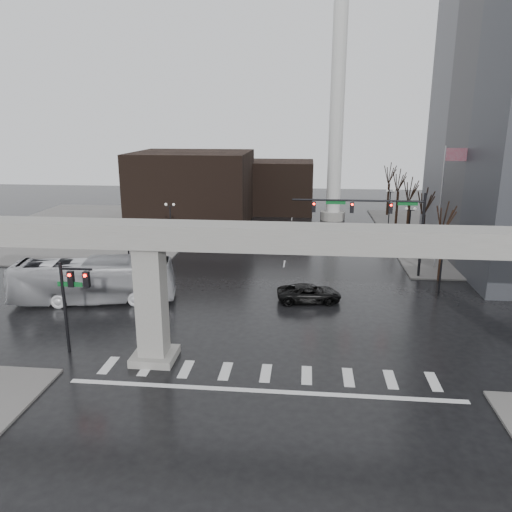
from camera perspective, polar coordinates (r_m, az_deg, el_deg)
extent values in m
plane|color=black|center=(31.05, 1.29, -12.36)|extent=(160.00, 160.00, 0.00)
cube|color=slate|center=(69.25, 25.88, 1.88)|extent=(28.00, 36.00, 0.15)
cube|color=slate|center=(70.82, -17.72, 2.98)|extent=(28.00, 36.00, 0.15)
cube|color=gray|center=(28.22, 1.38, 2.16)|extent=(48.00, 2.20, 1.40)
cube|color=gray|center=(30.82, -11.82, -5.47)|extent=(1.60, 1.60, 7.30)
cube|color=gray|center=(32.18, -11.48, -11.14)|extent=(2.60, 2.60, 0.50)
cube|color=black|center=(71.85, -7.24, 7.76)|extent=(16.00, 14.00, 10.00)
cube|color=black|center=(80.17, 2.87, 7.93)|extent=(10.00, 10.00, 8.00)
cylinder|color=silver|center=(73.48, 9.21, 15.68)|extent=(2.00, 2.00, 30.00)
cylinder|color=gray|center=(74.78, 8.74, 4.58)|extent=(3.60, 3.60, 1.20)
cylinder|color=black|center=(48.55, 18.42, 2.18)|extent=(0.24, 0.24, 8.00)
cylinder|color=black|center=(46.98, 11.56, 6.23)|extent=(12.00, 0.18, 0.18)
cube|color=black|center=(47.48, 15.13, 5.30)|extent=(0.35, 0.30, 1.00)
cube|color=black|center=(47.04, 10.91, 5.47)|extent=(0.35, 0.30, 1.00)
cube|color=black|center=(46.86, 6.62, 5.61)|extent=(0.35, 0.30, 1.00)
sphere|color=#FF0C05|center=(47.26, 15.19, 5.62)|extent=(0.20, 0.20, 0.20)
cube|color=#0C5421|center=(47.68, 16.96, 5.76)|extent=(1.80, 0.05, 0.35)
cube|color=#0C5421|center=(46.86, 9.10, 6.07)|extent=(1.80, 0.05, 0.35)
cylinder|color=black|center=(33.64, -21.01, -5.59)|extent=(0.20, 0.20, 6.00)
cylinder|color=black|center=(32.40, -19.87, -1.41)|extent=(2.00, 0.14, 0.14)
cube|color=black|center=(32.76, -20.39, -2.47)|extent=(0.35, 0.30, 1.00)
cube|color=black|center=(32.33, -18.80, -2.55)|extent=(0.35, 0.30, 1.00)
cube|color=#0C5421|center=(32.91, -20.49, -3.04)|extent=(1.60, 0.05, 0.30)
cylinder|color=silver|center=(51.73, 20.25, 5.07)|extent=(0.12, 0.12, 12.00)
cube|color=red|center=(51.40, 21.90, 10.71)|extent=(2.00, 0.03, 1.20)
cylinder|color=black|center=(44.59, 20.39, -1.26)|extent=(0.14, 0.14, 4.80)
cube|color=black|center=(44.01, 20.68, 1.67)|extent=(0.90, 0.06, 0.06)
sphere|color=silver|center=(43.85, 20.14, 1.94)|extent=(0.32, 0.32, 0.32)
sphere|color=silver|center=(44.08, 21.27, 1.90)|extent=(0.32, 0.32, 0.32)
cylinder|color=black|center=(57.82, 17.08, 2.71)|extent=(0.14, 0.14, 4.80)
cube|color=black|center=(57.37, 17.26, 5.00)|extent=(0.90, 0.06, 0.06)
sphere|color=silver|center=(57.25, 16.83, 5.21)|extent=(0.32, 0.32, 0.32)
sphere|color=silver|center=(57.43, 17.72, 5.17)|extent=(0.32, 0.32, 0.32)
cylinder|color=black|center=(71.34, 14.99, 5.18)|extent=(0.14, 0.14, 4.80)
cube|color=black|center=(70.98, 15.13, 7.05)|extent=(0.90, 0.06, 0.06)
sphere|color=silver|center=(70.88, 14.78, 7.23)|extent=(0.32, 0.32, 0.32)
sphere|color=silver|center=(71.02, 15.50, 7.19)|extent=(0.32, 0.32, 0.32)
cylinder|color=black|center=(45.85, -14.30, -0.31)|extent=(0.14, 0.14, 4.80)
cube|color=black|center=(45.29, -14.50, 2.55)|extent=(0.90, 0.06, 0.06)
sphere|color=silver|center=(45.40, -15.05, 2.80)|extent=(0.32, 0.32, 0.32)
sphere|color=silver|center=(45.09, -13.98, 2.79)|extent=(0.32, 0.32, 0.32)
cylinder|color=black|center=(58.79, -9.71, 3.38)|extent=(0.14, 0.14, 4.80)
cube|color=black|center=(58.36, -9.82, 5.63)|extent=(0.90, 0.06, 0.06)
sphere|color=silver|center=(58.44, -10.25, 5.83)|extent=(0.32, 0.32, 0.32)
sphere|color=silver|center=(58.20, -9.40, 5.83)|extent=(0.32, 0.32, 0.32)
cylinder|color=black|center=(72.13, -6.79, 5.71)|extent=(0.14, 0.14, 4.80)
cube|color=black|center=(71.78, -6.84, 7.56)|extent=(0.90, 0.06, 0.06)
sphere|color=silver|center=(71.85, -7.20, 7.72)|extent=(0.32, 0.32, 0.32)
sphere|color=silver|center=(71.65, -6.50, 7.72)|extent=(0.32, 0.32, 0.32)
cylinder|color=black|center=(48.60, 20.39, -0.08)|extent=(0.34, 0.34, 4.55)
cylinder|color=black|center=(47.80, 20.81, 4.24)|extent=(0.12, 1.52, 2.98)
cylinder|color=black|center=(48.21, 21.29, 4.00)|extent=(0.83, 1.14, 2.51)
cylinder|color=black|center=(56.13, 18.45, 2.15)|extent=(0.34, 0.34, 4.66)
cylinder|color=black|center=(55.43, 18.78, 5.99)|extent=(0.12, 1.55, 3.05)
cylinder|color=black|center=(55.82, 19.21, 5.77)|extent=(0.85, 1.16, 2.57)
cylinder|color=black|center=(63.78, 16.96, 3.85)|extent=(0.34, 0.34, 4.76)
cylinder|color=black|center=(63.15, 17.24, 7.32)|extent=(0.12, 1.59, 3.11)
cylinder|color=black|center=(63.53, 17.62, 7.11)|extent=(0.86, 1.18, 2.62)
cylinder|color=black|center=(71.50, 15.79, 5.18)|extent=(0.34, 0.34, 4.87)
cylinder|color=black|center=(70.93, 16.03, 8.35)|extent=(0.12, 1.62, 3.18)
cylinder|color=black|center=(71.30, 16.38, 8.16)|extent=(0.88, 1.20, 2.68)
cylinder|color=black|center=(79.28, 14.84, 6.25)|extent=(0.34, 0.34, 4.97)
cylinder|color=black|center=(78.76, 15.05, 9.17)|extent=(0.12, 1.65, 3.25)
cylinder|color=black|center=(79.11, 15.37, 8.99)|extent=(0.89, 1.23, 2.74)
imported|color=black|center=(40.97, 6.09, -4.27)|extent=(5.46, 3.07, 1.44)
imported|color=#B8B9BE|center=(42.56, -18.09, -2.66)|extent=(13.33, 5.40, 3.62)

